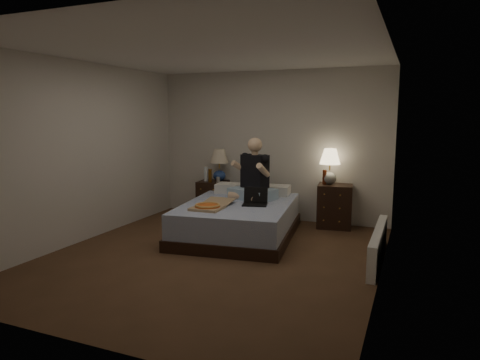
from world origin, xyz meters
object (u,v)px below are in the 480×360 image
at_px(pizza_box, 207,206).
at_px(radiator, 378,245).
at_px(water_bottle, 206,174).
at_px(nightstand_right, 335,206).
at_px(soda_can, 218,180).
at_px(nightstand_left, 213,199).
at_px(bed, 238,220).
at_px(person, 253,169).
at_px(laptop, 255,197).
at_px(beer_bottle_left, 210,175).
at_px(lamp_right, 330,166).
at_px(lamp_left, 219,165).
at_px(beer_bottle_right, 324,177).

xyz_separation_m(pizza_box, radiator, (2.21, 0.20, -0.34)).
bearing_deg(radiator, water_bottle, 156.72).
distance_m(nightstand_right, soda_can, 1.98).
relative_size(water_bottle, radiator, 0.16).
height_order(nightstand_left, radiator, nightstand_left).
xyz_separation_m(nightstand_left, radiator, (2.88, -1.34, -0.11)).
distance_m(bed, nightstand_right, 1.62).
height_order(person, laptop, person).
bearing_deg(beer_bottle_left, soda_can, -1.77).
relative_size(nightstand_right, laptop, 2.01).
distance_m(water_bottle, beer_bottle_left, 0.14).
xyz_separation_m(bed, water_bottle, (-1.01, 0.94, 0.50)).
bearing_deg(radiator, pizza_box, -174.82).
relative_size(bed, radiator, 1.25).
xyz_separation_m(bed, radiator, (1.99, -0.35, -0.05)).
height_order(lamp_right, soda_can, lamp_right).
bearing_deg(radiator, bed, 170.02).
height_order(lamp_left, soda_can, lamp_left).
relative_size(person, pizza_box, 1.22).
relative_size(beer_bottle_right, person, 0.25).
height_order(soda_can, radiator, soda_can).
relative_size(bed, beer_bottle_left, 8.66).
xyz_separation_m(nightstand_right, soda_can, (-1.94, -0.21, 0.33)).
distance_m(lamp_right, soda_can, 1.88).
distance_m(lamp_left, beer_bottle_right, 1.84).
bearing_deg(beer_bottle_left, nightstand_right, 5.56).
xyz_separation_m(bed, beer_bottle_left, (-0.89, 0.87, 0.49)).
distance_m(nightstand_right, beer_bottle_left, 2.14).
relative_size(soda_can, pizza_box, 0.13).
bearing_deg(bed, lamp_left, 120.01).
bearing_deg(radiator, laptop, 170.45).
relative_size(lamp_left, soda_can, 5.60).
bearing_deg(person, soda_can, 168.86).
bearing_deg(person, pizza_box, -88.25).
xyz_separation_m(bed, nightstand_left, (-0.90, 0.99, 0.06)).
xyz_separation_m(beer_bottle_left, laptop, (1.17, -0.93, -0.12)).
bearing_deg(water_bottle, nightstand_right, 3.43).
bearing_deg(bed, radiator, -17.35).
bearing_deg(lamp_right, nightstand_left, -177.65).
bearing_deg(lamp_left, person, -37.48).
bearing_deg(bed, beer_bottle_right, 36.85).
relative_size(water_bottle, person, 0.27).
bearing_deg(soda_can, water_bottle, 164.30).
distance_m(soda_can, beer_bottle_left, 0.17).
bearing_deg(lamp_right, person, -145.93).
xyz_separation_m(lamp_left, pizza_box, (0.57, -1.60, -0.37)).
distance_m(nightstand_left, nightstand_right, 2.10).
bearing_deg(person, lamp_right, 53.92).
height_order(lamp_left, pizza_box, lamp_left).
xyz_separation_m(nightstand_left, soda_can, (0.16, -0.13, 0.36)).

